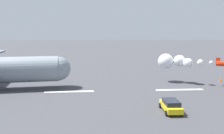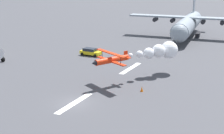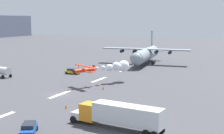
% 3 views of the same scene
% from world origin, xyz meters
% --- Properties ---
extents(ground_plane, '(440.00, 440.00, 0.00)m').
position_xyz_m(ground_plane, '(0.00, 0.00, 0.00)').
color(ground_plane, '#424247').
rests_on(ground_plane, ground).
extents(runway_stripe_3, '(8.00, 0.90, 0.01)m').
position_xyz_m(runway_stripe_3, '(0.00, 0.00, 0.01)').
color(runway_stripe_3, white).
rests_on(runway_stripe_3, ground).
extents(runway_stripe_4, '(8.00, 0.90, 0.01)m').
position_xyz_m(runway_stripe_4, '(18.37, 0.00, 0.01)').
color(runway_stripe_4, white).
rests_on(runway_stripe_4, ground).
extents(runway_stripe_5, '(8.00, 0.90, 0.01)m').
position_xyz_m(runway_stripe_5, '(36.73, 0.00, 0.01)').
color(runway_stripe_5, white).
rests_on(runway_stripe_5, ground).
extents(cargo_transport_plane, '(29.27, 31.49, 11.52)m').
position_xyz_m(cargo_transport_plane, '(50.94, -1.67, 3.51)').
color(cargo_transport_plane, gray).
rests_on(cargo_transport_plane, ground).
extents(stunt_biplane_red, '(15.33, 10.16, 2.93)m').
position_xyz_m(stunt_biplane_red, '(16.40, -5.45, 4.03)').
color(stunt_biplane_red, red).
extents(semi_truck_orange, '(4.29, 14.75, 3.70)m').
position_xyz_m(semi_truck_orange, '(-14.83, -19.90, 2.13)').
color(semi_truck_orange, silver).
rests_on(semi_truck_orange, ground).
extents(followme_car_yellow, '(4.65, 3.63, 1.52)m').
position_xyz_m(followme_car_yellow, '(-21.97, -9.35, 0.81)').
color(followme_car_yellow, '#194CA5').
rests_on(followme_car_yellow, ground).
extents(airport_staff_sedan, '(2.11, 4.47, 1.52)m').
position_xyz_m(airport_staff_sedan, '(23.35, 11.21, 0.81)').
color(airport_staff_sedan, yellow).
rests_on(airport_staff_sedan, ground).
extents(traffic_cone_near, '(0.44, 0.44, 0.75)m').
position_xyz_m(traffic_cone_near, '(-8.86, -7.11, 0.38)').
color(traffic_cone_near, orange).
rests_on(traffic_cone_near, ground).
extents(traffic_cone_far, '(0.44, 0.44, 0.75)m').
position_xyz_m(traffic_cone_far, '(8.05, -6.28, 0.38)').
color(traffic_cone_far, orange).
rests_on(traffic_cone_far, ground).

